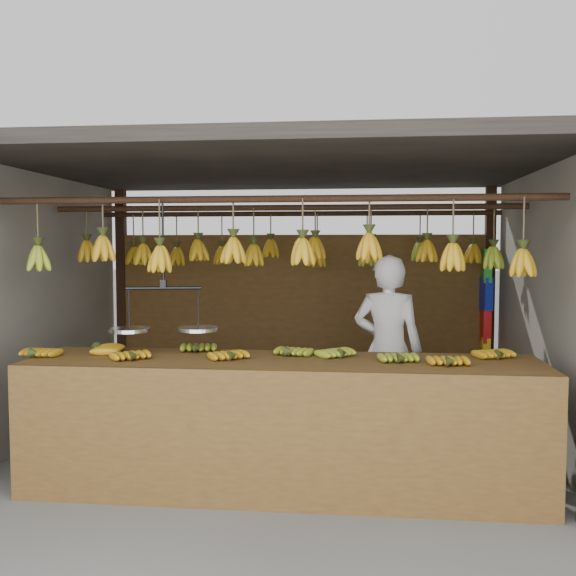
# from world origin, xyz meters

# --- Properties ---
(ground) EXTENTS (80.00, 80.00, 0.00)m
(ground) POSITION_xyz_m (0.00, 0.00, 0.00)
(ground) COLOR #5B5B57
(stall) EXTENTS (4.30, 3.30, 2.40)m
(stall) POSITION_xyz_m (0.00, 0.33, 1.97)
(stall) COLOR black
(stall) RESTS_ON ground
(counter) EXTENTS (3.56, 0.80, 0.96)m
(counter) POSITION_xyz_m (0.11, -1.23, 0.71)
(counter) COLOR brown
(counter) RESTS_ON ground
(hanging_bananas) EXTENTS (3.64, 2.24, 0.39)m
(hanging_bananas) POSITION_xyz_m (-0.00, -0.00, 1.61)
(hanging_bananas) COLOR #92A523
(hanging_bananas) RESTS_ON ground
(balance_scale) EXTENTS (0.76, 0.38, 0.93)m
(balance_scale) POSITION_xyz_m (-0.75, -1.00, 1.13)
(balance_scale) COLOR black
(balance_scale) RESTS_ON ground
(vendor) EXTENTS (0.66, 0.50, 1.60)m
(vendor) POSITION_xyz_m (0.88, 0.03, 0.80)
(vendor) COLOR white
(vendor) RESTS_ON ground
(bag_bundles) EXTENTS (0.08, 0.26, 1.25)m
(bag_bundles) POSITION_xyz_m (1.94, 1.35, 1.02)
(bag_bundles) COLOR #199926
(bag_bundles) RESTS_ON ground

